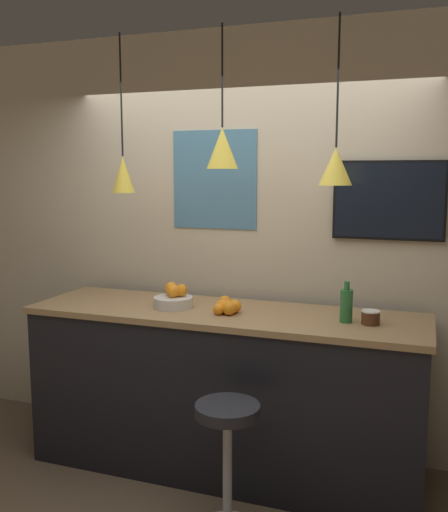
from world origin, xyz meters
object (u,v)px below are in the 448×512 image
object	(u,v)px
bar_stool	(227,447)
fruit_bowl	(174,298)
juice_bottle	(346,305)
spread_jar	(371,317)
mounted_tv	(389,200)

from	to	relation	value
bar_stool	fruit_bowl	xyz separation A→B (m)	(-0.59, 0.63, 0.63)
bar_stool	juice_bottle	distance (m)	1.05
bar_stool	fruit_bowl	distance (m)	1.07
bar_stool	juice_bottle	xyz separation A→B (m)	(0.52, 0.63, 0.67)
fruit_bowl	spread_jar	xyz separation A→B (m)	(1.25, -0.01, -0.02)
fruit_bowl	mounted_tv	distance (m)	1.50
bar_stool	juice_bottle	size ratio (longest dim) A/B	3.02
bar_stool	juice_bottle	world-z (taller)	juice_bottle
spread_jar	mounted_tv	world-z (taller)	mounted_tv
juice_bottle	spread_jar	world-z (taller)	juice_bottle
fruit_bowl	mounted_tv	size ratio (longest dim) A/B	0.37
fruit_bowl	spread_jar	world-z (taller)	fruit_bowl
spread_jar	mounted_tv	xyz separation A→B (m)	(0.05, 0.45, 0.65)
bar_stool	mounted_tv	bearing A→B (deg)	56.80
mounted_tv	fruit_bowl	bearing A→B (deg)	-161.23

